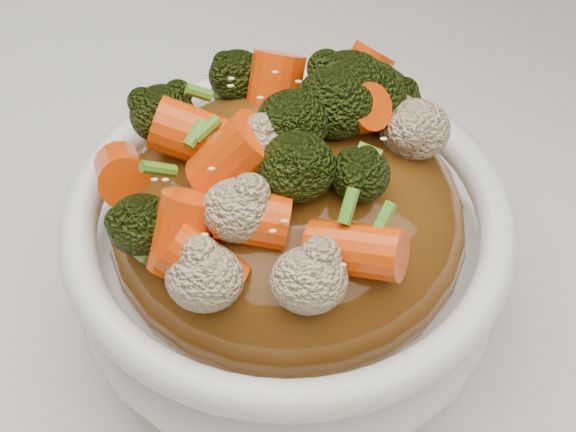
# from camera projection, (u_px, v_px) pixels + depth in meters

# --- Properties ---
(tablecloth) EXTENTS (1.20, 0.80, 0.04)m
(tablecloth) POSITION_uv_depth(u_px,v_px,m) (250.00, 336.00, 0.49)
(tablecloth) COLOR silver
(tablecloth) RESTS_ON dining_table
(bowl) EXTENTS (0.29, 0.29, 0.09)m
(bowl) POSITION_uv_depth(u_px,v_px,m) (288.00, 258.00, 0.44)
(bowl) COLOR white
(bowl) RESTS_ON tablecloth
(sauce_base) EXTENTS (0.23, 0.23, 0.10)m
(sauce_base) POSITION_uv_depth(u_px,v_px,m) (288.00, 220.00, 0.42)
(sauce_base) COLOR #5D350F
(sauce_base) RESTS_ON bowl
(carrots) EXTENTS (0.23, 0.23, 0.05)m
(carrots) POSITION_uv_depth(u_px,v_px,m) (288.00, 124.00, 0.37)
(carrots) COLOR #F14807
(carrots) RESTS_ON sauce_base
(broccoli) EXTENTS (0.23, 0.23, 0.05)m
(broccoli) POSITION_uv_depth(u_px,v_px,m) (288.00, 125.00, 0.37)
(broccoli) COLOR black
(broccoli) RESTS_ON sauce_base
(cauliflower) EXTENTS (0.23, 0.23, 0.04)m
(cauliflower) POSITION_uv_depth(u_px,v_px,m) (288.00, 129.00, 0.37)
(cauliflower) COLOR beige
(cauliflower) RESTS_ON sauce_base
(scallions) EXTENTS (0.17, 0.17, 0.02)m
(scallions) POSITION_uv_depth(u_px,v_px,m) (288.00, 122.00, 0.37)
(scallions) COLOR #488D20
(scallions) RESTS_ON sauce_base
(sesame_seeds) EXTENTS (0.21, 0.21, 0.01)m
(sesame_seeds) POSITION_uv_depth(u_px,v_px,m) (288.00, 122.00, 0.37)
(sesame_seeds) COLOR beige
(sesame_seeds) RESTS_ON sauce_base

